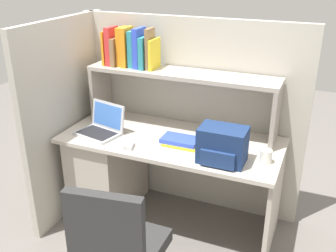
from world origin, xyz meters
TOP-DOWN VIEW (x-y plane):
  - ground_plane at (0.00, 0.00)m, footprint 8.00×8.00m
  - desk at (-0.39, 0.00)m, footprint 1.60×0.70m
  - cubicle_partition_rear at (0.00, 0.38)m, footprint 1.84×0.05m
  - cubicle_partition_left at (-0.85, -0.05)m, footprint 0.05×1.06m
  - overhead_hutch at (0.00, 0.20)m, footprint 1.44×0.28m
  - reference_books_on_shelf at (-0.41, 0.20)m, footprint 0.42×0.19m
  - laptop at (-0.51, -0.11)m, footprint 0.36×0.31m
  - backpack at (0.43, -0.19)m, footprint 0.30×0.23m
  - computer_mouse at (-0.21, -0.25)m, footprint 0.09×0.12m
  - paper_cup at (0.70, -0.10)m, footprint 0.08×0.08m
  - desk_book_stack at (0.10, -0.05)m, footprint 0.28×0.19m

SIDE VIEW (x-z plane):
  - ground_plane at x=0.00m, z-range 0.00..0.00m
  - desk at x=-0.39m, z-range 0.04..0.77m
  - computer_mouse at x=-0.21m, z-range 0.73..0.76m
  - desk_book_stack at x=0.10m, z-range 0.73..0.78m
  - paper_cup at x=0.70m, z-range 0.73..0.82m
  - cubicle_partition_rear at x=0.00m, z-range 0.00..1.55m
  - cubicle_partition_left at x=-0.85m, z-range 0.00..1.55m
  - laptop at x=-0.51m, z-range 0.67..0.89m
  - backpack at x=0.43m, z-range 0.73..0.96m
  - overhead_hutch at x=0.00m, z-range 0.86..1.31m
  - reference_books_on_shelf at x=-0.41m, z-range 1.17..1.46m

